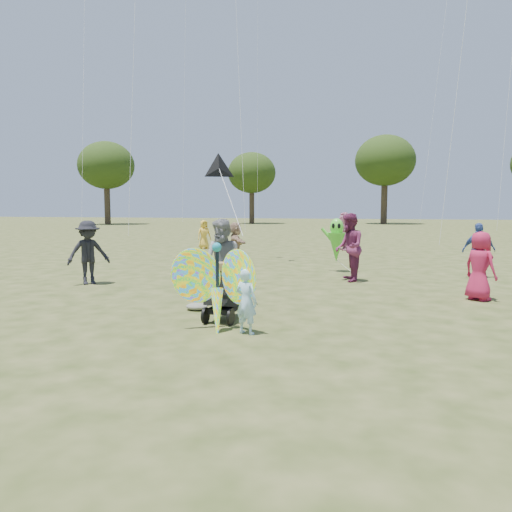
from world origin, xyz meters
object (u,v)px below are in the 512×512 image
(crowd_a, at_px, (480,266))
(crowd_e, at_px, (349,247))
(adult_man, at_px, (223,263))
(crowd_g, at_px, (204,234))
(crowd_b, at_px, (88,253))
(alien_kite, at_px, (336,242))
(crowd_c, at_px, (479,250))
(crowd_d, at_px, (236,243))
(butterfly_kite, at_px, (217,287))
(jogging_stroller, at_px, (225,287))
(child_girl, at_px, (246,301))
(crowd_j, at_px, (344,231))

(crowd_a, height_order, crowd_e, crowd_e)
(adult_man, relative_size, crowd_g, 1.29)
(crowd_b, distance_m, alien_kite, 7.63)
(adult_man, distance_m, crowd_b, 4.97)
(crowd_c, height_order, crowd_d, crowd_c)
(crowd_c, relative_size, alien_kite, 0.94)
(crowd_b, height_order, crowd_d, crowd_b)
(crowd_b, xyz_separation_m, butterfly_kite, (5.08, -3.98, -0.12))
(crowd_b, bearing_deg, alien_kite, -9.90)
(crowd_c, relative_size, crowd_e, 0.84)
(crowd_d, height_order, jogging_stroller, crowd_d)
(crowd_c, relative_size, jogging_stroller, 1.50)
(crowd_g, bearing_deg, crowd_c, -77.66)
(child_girl, xyz_separation_m, crowd_b, (-5.61, 4.05, 0.32))
(crowd_d, xyz_separation_m, butterfly_kite, (2.57, -9.45, -0.02))
(butterfly_kite, bearing_deg, crowd_b, 141.90)
(child_girl, xyz_separation_m, crowd_d, (-3.10, 9.52, 0.23))
(crowd_a, relative_size, butterfly_kite, 0.90)
(jogging_stroller, xyz_separation_m, butterfly_kite, (0.14, -0.83, 0.14))
(crowd_a, distance_m, jogging_stroller, 5.97)
(adult_man, height_order, crowd_a, adult_man)
(crowd_b, xyz_separation_m, crowd_e, (6.83, 2.34, 0.10))
(crowd_d, bearing_deg, crowd_e, -154.57)
(crowd_a, relative_size, crowd_g, 1.08)
(butterfly_kite, bearing_deg, adult_man, 105.34)
(crowd_d, relative_size, crowd_g, 1.08)
(crowd_d, xyz_separation_m, crowd_j, (3.32, 7.17, 0.15))
(crowd_b, bearing_deg, child_girl, -80.45)
(crowd_e, relative_size, butterfly_kite, 1.11)
(child_girl, distance_m, alien_kite, 8.44)
(crowd_e, distance_m, butterfly_kite, 6.57)
(butterfly_kite, distance_m, alien_kite, 8.42)
(adult_man, relative_size, crowd_e, 0.96)
(child_girl, xyz_separation_m, alien_kite, (0.66, 8.40, 0.42))
(crowd_g, bearing_deg, butterfly_kite, -112.94)
(crowd_a, relative_size, crowd_e, 0.81)
(crowd_a, height_order, crowd_c, crowd_c)
(crowd_a, relative_size, crowd_b, 0.90)
(alien_kite, bearing_deg, crowd_d, 163.45)
(crowd_a, height_order, jogging_stroller, crowd_a)
(crowd_a, height_order, crowd_j, crowd_j)
(crowd_b, xyz_separation_m, jogging_stroller, (4.94, -3.16, -0.26))
(child_girl, bearing_deg, crowd_j, -72.25)
(crowd_g, height_order, crowd_j, crowd_j)
(crowd_a, xyz_separation_m, crowd_d, (-7.38, 5.29, -0.00))
(crowd_e, xyz_separation_m, crowd_g, (-7.87, 9.29, -0.25))
(crowd_b, xyz_separation_m, crowd_c, (10.50, 4.05, -0.05))
(crowd_c, xyz_separation_m, crowd_e, (-3.67, -1.70, 0.15))
(crowd_a, xyz_separation_m, crowd_c, (0.61, 3.87, 0.04))
(butterfly_kite, bearing_deg, jogging_stroller, 99.31)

